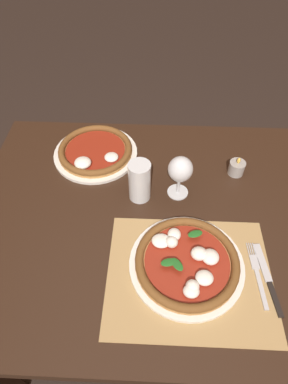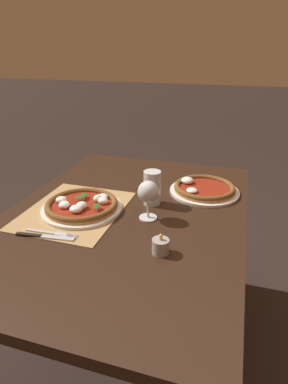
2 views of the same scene
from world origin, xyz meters
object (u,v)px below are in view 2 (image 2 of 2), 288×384
pizza_near (82,205)px  pint_glass (152,188)px  pizza_far (204,189)px  knife (45,236)px  votive_candle (161,247)px  wine_glass (148,193)px  fork (52,233)px

pizza_near → pint_glass: (-0.15, 0.25, 0.05)m
pizza_far → pint_glass: bearing=-47.7°
knife → pint_glass: bearing=142.3°
votive_candle → pizza_far: bearing=172.1°
wine_glass → pint_glass: 0.13m
pizza_far → votive_candle: 0.52m
fork → knife: knife is taller
pizza_far → votive_candle: bearing=-7.9°
fork → pizza_near: bearing=174.7°
wine_glass → pint_glass: size_ratio=1.07×
pint_glass → pizza_near: bearing=-60.2°
pizza_near → knife: bearing=-7.6°
pizza_near → fork: size_ratio=1.61×
votive_candle → knife: bearing=-85.7°
pizza_near → pint_glass: pint_glass is taller
pint_glass → votive_candle: 0.36m
votive_candle → pint_glass: bearing=-159.9°
pizza_near → fork: (0.20, -0.02, -0.02)m
wine_glass → knife: (0.24, -0.30, -0.10)m
wine_glass → knife: size_ratio=0.72×
knife → pizza_far: bearing=138.7°
pizza_far → wine_glass: bearing=-29.8°
pizza_far → wine_glass: 0.36m
knife → votive_candle: 0.41m
fork → votive_candle: size_ratio=2.79×
pint_glass → knife: (0.37, -0.28, -0.06)m
pint_glass → fork: (0.34, -0.27, -0.06)m
pint_glass → knife: size_ratio=0.67×
pint_glass → votive_candle: (0.34, 0.12, -0.05)m
pizza_far → pint_glass: 0.27m
wine_glass → fork: bearing=-53.9°
pint_glass → knife: 0.47m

